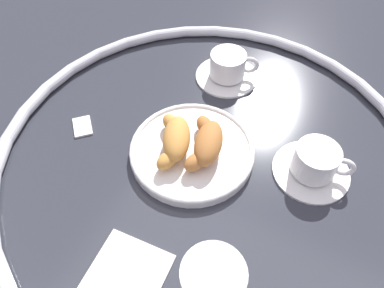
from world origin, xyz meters
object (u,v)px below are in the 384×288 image
pastry_plate (192,151)px  sugar_packet (82,126)px  croissant_large (206,142)px  coffee_cup_far (315,164)px  croissant_small (175,139)px  folded_napkin (126,274)px  juice_glass_left (212,287)px  coffee_cup_near (228,68)px

pastry_plate → sugar_packet: pastry_plate is taller
croissant_large → sugar_packet: 0.25m
pastry_plate → coffee_cup_far: size_ratio=1.67×
croissant_small → coffee_cup_far: croissant_small is taller
croissant_large → folded_napkin: (-0.25, 0.01, -0.04)m
pastry_plate → croissant_small: (-0.01, 0.03, 0.03)m
coffee_cup_far → sugar_packet: (-0.10, 0.43, -0.02)m
croissant_large → juice_glass_left: size_ratio=0.95×
juice_glass_left → folded_napkin: bearing=96.1°
croissant_small → sugar_packet: size_ratio=2.51×
coffee_cup_far → folded_napkin: size_ratio=1.24×
sugar_packet → pastry_plate: bearing=-124.4°
coffee_cup_near → juice_glass_left: 0.49m
coffee_cup_near → sugar_packet: coffee_cup_near is taller
folded_napkin → coffee_cup_far: bearing=-32.6°
croissant_small → sugar_packet: croissant_small is taller
pastry_plate → croissant_large: size_ratio=1.71×
croissant_large → coffee_cup_near: bearing=12.8°
coffee_cup_near → juice_glass_left: (-0.45, -0.17, 0.07)m
croissant_large → coffee_cup_near: croissant_large is taller
pastry_plate → folded_napkin: pastry_plate is taller
croissant_large → coffee_cup_near: 0.22m
coffee_cup_near → coffee_cup_far: 0.29m
pastry_plate → sugar_packet: (-0.04, 0.22, -0.01)m
coffee_cup_far → sugar_packet: size_ratio=2.72×
croissant_small → coffee_cup_far: 0.25m
croissant_small → coffee_cup_near: size_ratio=0.92×
croissant_small → coffee_cup_near: croissant_small is taller
croissant_large → croissant_small: bearing=110.5°
croissant_large → croissant_small: (-0.02, 0.05, 0.00)m
croissant_large → coffee_cup_near: size_ratio=0.98×
pastry_plate → croissant_small: croissant_small is taller
croissant_large → coffee_cup_far: croissant_large is taller
sugar_packet → folded_napkin: sugar_packet is taller
coffee_cup_far → juice_glass_left: (-0.29, 0.07, 0.07)m
croissant_large → coffee_cup_far: bearing=-74.6°
coffee_cup_far → juice_glass_left: size_ratio=0.97×
croissant_large → coffee_cup_far: (0.05, -0.18, -0.01)m
juice_glass_left → sugar_packet: bearing=62.2°
coffee_cup_far → croissant_small: bearing=106.6°
coffee_cup_near → coffee_cup_far: size_ratio=1.00×
croissant_small → coffee_cup_near: bearing=-0.6°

